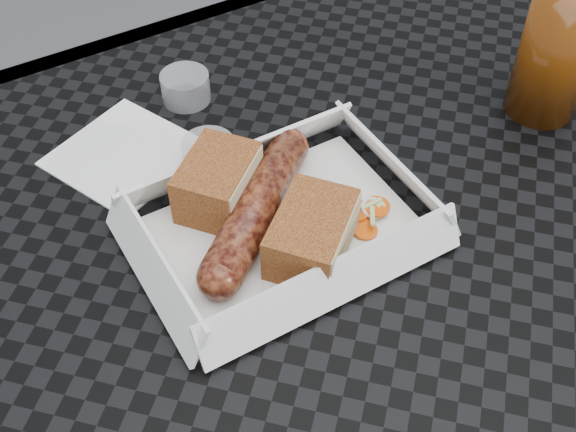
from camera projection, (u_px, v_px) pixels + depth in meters
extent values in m
cube|color=black|center=(400.00, 227.00, 0.64)|extent=(0.80, 0.80, 0.01)
cube|color=black|center=(207.00, 24.00, 0.87)|extent=(0.80, 0.03, 0.03)
cylinder|color=black|center=(15.00, 337.00, 1.00)|extent=(0.03, 0.03, 0.73)
cylinder|color=black|center=(417.00, 160.00, 1.24)|extent=(0.03, 0.03, 0.73)
cube|color=white|center=(282.00, 230.00, 0.63)|extent=(0.22, 0.15, 0.00)
cylinder|color=brown|center=(257.00, 207.00, 0.62)|extent=(0.15, 0.13, 0.04)
sphere|color=brown|center=(289.00, 148.00, 0.67)|extent=(0.04, 0.04, 0.04)
sphere|color=brown|center=(219.00, 278.00, 0.57)|extent=(0.04, 0.04, 0.04)
cube|color=brown|center=(218.00, 183.00, 0.63)|extent=(0.09, 0.09, 0.05)
cube|color=brown|center=(311.00, 234.00, 0.59)|extent=(0.10, 0.10, 0.04)
cylinder|color=#E35109|center=(367.00, 218.00, 0.63)|extent=(0.02, 0.02, 0.00)
torus|color=white|center=(379.00, 219.00, 0.63)|extent=(0.02, 0.02, 0.00)
cube|color=#B2D17F|center=(376.00, 212.00, 0.64)|extent=(0.02, 0.02, 0.00)
cube|color=white|center=(125.00, 154.00, 0.69)|extent=(0.16, 0.16, 0.00)
cylinder|color=maroon|center=(209.00, 155.00, 0.67)|extent=(0.05, 0.05, 0.03)
cylinder|color=silver|center=(186.00, 87.00, 0.74)|extent=(0.05, 0.05, 0.03)
cylinder|color=#4C2206|center=(555.00, 54.00, 0.69)|extent=(0.07, 0.07, 0.13)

